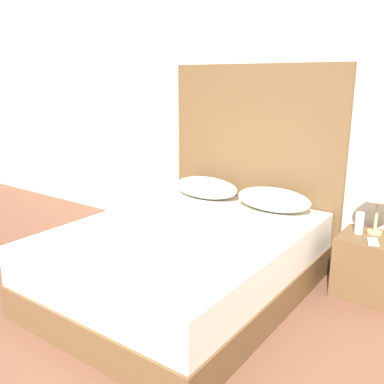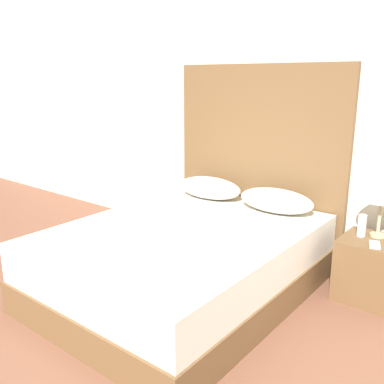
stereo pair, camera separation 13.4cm
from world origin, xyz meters
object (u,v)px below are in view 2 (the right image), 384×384
(table_lamp, at_px, (383,191))
(phone_on_nightstand, at_px, (375,245))
(phone_on_bed, at_px, (213,226))
(nightstand, at_px, (373,270))
(bed, at_px, (184,261))

(table_lamp, height_order, phone_on_nightstand, table_lamp)
(phone_on_bed, bearing_deg, phone_on_nightstand, 26.92)
(nightstand, xyz_separation_m, table_lamp, (-0.02, 0.08, 0.57))
(bed, bearing_deg, table_lamp, 37.23)
(bed, relative_size, phone_on_nightstand, 12.21)
(bed, distance_m, table_lamp, 1.50)
(phone_on_bed, distance_m, table_lamp, 1.22)
(bed, xyz_separation_m, table_lamp, (1.12, 0.85, 0.54))
(phone_on_nightstand, bearing_deg, table_lamp, 100.87)
(nightstand, xyz_separation_m, phone_on_nightstand, (0.02, -0.10, 0.23))
(bed, height_order, phone_on_bed, phone_on_bed)
(phone_on_bed, height_order, nightstand, phone_on_bed)
(phone_on_bed, distance_m, phone_on_nightstand, 1.12)
(table_lamp, bearing_deg, bed, -142.77)
(nightstand, bearing_deg, phone_on_bed, -148.03)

